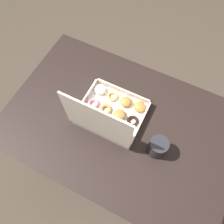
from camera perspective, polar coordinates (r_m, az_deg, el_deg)
ground_plane at (r=1.73m, az=1.24°, el=-12.08°), size 8.00×8.00×0.00m
dining_table at (r=1.15m, az=1.83°, el=-5.01°), size 1.09×0.73×0.72m
donut_box at (r=1.00m, az=-0.69°, el=-0.46°), size 0.30×0.26×0.29m
coffee_mug at (r=0.97m, az=11.85°, el=-8.88°), size 0.08×0.08×0.10m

